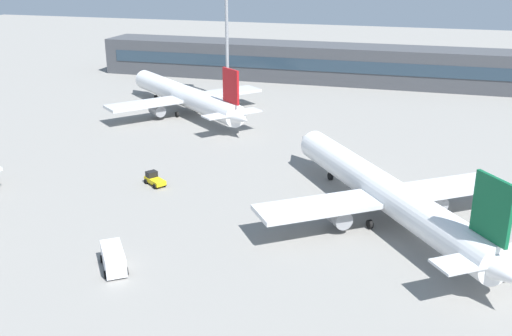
# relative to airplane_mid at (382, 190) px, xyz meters

# --- Properties ---
(ground_plane) EXTENTS (400.00, 400.00, 0.00)m
(ground_plane) POSITION_rel_airplane_mid_xyz_m (-15.35, 4.47, -3.50)
(ground_plane) COLOR gray
(terminal_building) EXTENTS (126.33, 12.13, 9.00)m
(terminal_building) POSITION_rel_airplane_mid_xyz_m (-15.35, 78.78, 1.00)
(terminal_building) COLOR #3F4247
(terminal_building) RESTS_ON ground_plane
(airplane_mid) EXTENTS (31.31, 39.43, 11.49)m
(airplane_mid) POSITION_rel_airplane_mid_xyz_m (0.00, 0.00, 0.00)
(airplane_mid) COLOR white
(airplane_mid) RESTS_ON ground_plane
(airplane_far) EXTENTS (38.04, 33.25, 11.55)m
(airplane_far) POSITION_rel_airplane_mid_xyz_m (-42.38, 39.83, 0.02)
(airplane_far) COLOR silver
(airplane_far) RESTS_ON ground_plane
(baggage_tug_yellow) EXTENTS (3.80, 3.30, 1.75)m
(baggage_tug_yellow) POSITION_rel_airplane_mid_xyz_m (-30.80, 2.03, -2.71)
(baggage_tug_yellow) COLOR yellow
(baggage_tug_yellow) RESTS_ON ground_plane
(service_van_white) EXTENTS (4.69, 5.38, 2.08)m
(service_van_white) POSITION_rel_airplane_mid_xyz_m (-24.57, -20.27, -2.39)
(service_van_white) COLOR white
(service_van_white) RESTS_ON ground_plane
(floodlight_tower_west) EXTENTS (3.20, 0.80, 25.73)m
(floodlight_tower_west) POSITION_rel_airplane_mid_xyz_m (-38.30, 54.93, 11.38)
(floodlight_tower_west) COLOR gray
(floodlight_tower_west) RESTS_ON ground_plane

